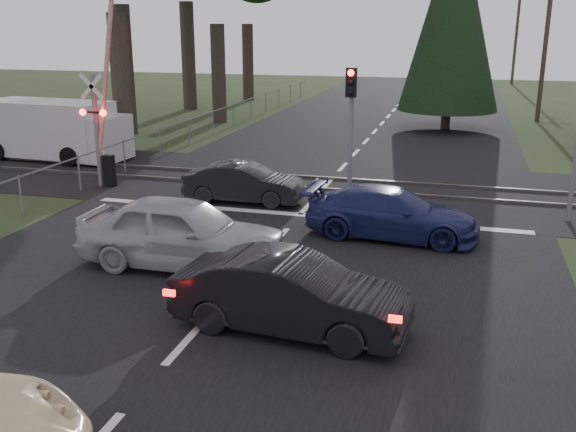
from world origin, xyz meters
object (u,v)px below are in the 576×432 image
(utility_pole_far, at_px, (517,32))
(dark_car_far, at_px, (244,183))
(traffic_signal_center, at_px, (351,110))
(utility_pole_mid, at_px, (546,36))
(white_van, at_px, (58,130))
(crossing_signal, at_px, (102,127))
(dark_hatchback, at_px, (291,295))
(silver_car, at_px, (183,233))
(blue_sedan, at_px, (392,213))

(utility_pole_far, relative_size, dark_car_far, 2.42)
(traffic_signal_center, xyz_separation_m, utility_pole_mid, (7.50, 19.32, 1.92))
(traffic_signal_center, height_order, utility_pole_mid, utility_pole_mid)
(traffic_signal_center, distance_m, white_van, 13.02)
(traffic_signal_center, relative_size, utility_pole_mid, 0.46)
(crossing_signal, bearing_deg, utility_pole_mid, 52.03)
(white_van, bearing_deg, dark_hatchback, -39.31)
(dark_hatchback, bearing_deg, utility_pole_mid, -8.80)
(silver_car, relative_size, dark_car_far, 1.29)
(traffic_signal_center, bearing_deg, dark_hatchback, -86.11)
(utility_pole_far, bearing_deg, utility_pole_mid, -90.00)
(utility_pole_mid, relative_size, white_van, 1.45)
(silver_car, bearing_deg, dark_car_far, 5.05)
(dark_hatchback, distance_m, dark_car_far, 8.94)
(utility_pole_far, bearing_deg, blue_sedan, -96.74)
(crossing_signal, distance_m, silver_car, 8.61)
(traffic_signal_center, xyz_separation_m, dark_hatchback, (0.66, -9.68, -2.10))
(crossing_signal, relative_size, dark_hatchback, 1.63)
(utility_pole_far, distance_m, dark_car_far, 47.24)
(dark_hatchback, xyz_separation_m, silver_car, (-3.22, 2.47, 0.11))
(utility_pole_mid, bearing_deg, blue_sedan, -103.83)
(traffic_signal_center, bearing_deg, utility_pole_mid, 68.79)
(silver_car, bearing_deg, traffic_signal_center, -19.39)
(silver_car, bearing_deg, dark_hatchback, -127.32)
(silver_car, distance_m, blue_sedan, 5.54)
(blue_sedan, height_order, dark_car_far, blue_sedan)
(utility_pole_far, distance_m, blue_sedan, 48.64)
(silver_car, xyz_separation_m, dark_car_far, (-0.48, 5.66, -0.20))
(utility_pole_far, height_order, dark_car_far, utility_pole_far)
(traffic_signal_center, height_order, silver_car, traffic_signal_center)
(dark_hatchback, bearing_deg, utility_pole_far, -2.74)
(traffic_signal_center, bearing_deg, silver_car, -109.55)
(utility_pole_mid, distance_m, silver_car, 28.64)
(traffic_signal_center, relative_size, white_van, 0.66)
(utility_pole_mid, bearing_deg, white_van, -140.58)
(blue_sedan, distance_m, dark_car_far, 5.35)
(utility_pole_mid, xyz_separation_m, utility_pole_far, (0.00, 25.00, 0.00))
(dark_car_far, bearing_deg, crossing_signal, 82.31)
(crossing_signal, relative_size, silver_car, 1.45)
(silver_car, relative_size, white_van, 0.78)
(utility_pole_mid, relative_size, blue_sedan, 2.01)
(crossing_signal, bearing_deg, silver_car, -47.88)
(traffic_signal_center, bearing_deg, crossing_signal, -173.85)
(crossing_signal, height_order, utility_pole_mid, utility_pole_mid)
(dark_car_far, bearing_deg, dark_hatchback, -156.07)
(dark_hatchback, relative_size, blue_sedan, 0.95)
(utility_pole_far, relative_size, dark_hatchback, 2.11)
(traffic_signal_center, distance_m, dark_hatchback, 9.93)
(dark_hatchback, distance_m, white_van, 18.21)
(utility_pole_far, xyz_separation_m, dark_car_far, (-10.54, -45.87, -4.11))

